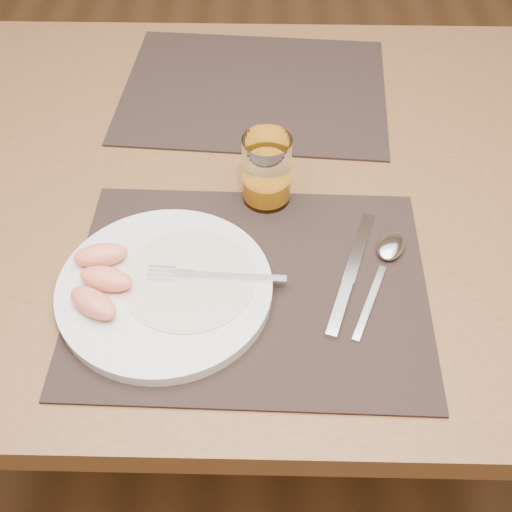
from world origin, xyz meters
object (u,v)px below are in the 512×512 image
object	(u,v)px
placemat_near	(250,286)
spoon	(388,253)
plate	(165,289)
juice_glass	(267,173)
table	(246,213)
placemat_far	(254,90)
knife	(348,281)
fork	(204,275)

from	to	relation	value
placemat_near	spoon	xyz separation A→B (m)	(0.18, 0.05, 0.01)
plate	juice_glass	distance (m)	0.22
table	spoon	size ratio (longest dim) A/B	7.53
table	placemat_far	world-z (taller)	placemat_far
knife	placemat_near	bearing A→B (deg)	-176.77
fork	knife	world-z (taller)	fork
spoon	juice_glass	bearing A→B (deg)	145.47
plate	knife	size ratio (longest dim) A/B	1.26
fork	knife	bearing A→B (deg)	2.12
placemat_far	knife	distance (m)	0.45
placemat_far	juice_glass	xyz separation A→B (m)	(0.02, -0.28, 0.05)
placemat_far	juice_glass	world-z (taller)	juice_glass
spoon	juice_glass	xyz separation A→B (m)	(-0.16, 0.11, 0.04)
spoon	table	bearing A→B (deg)	139.45
placemat_near	knife	world-z (taller)	knife
table	plate	distance (m)	0.27
placemat_far	spoon	size ratio (longest dim) A/B	2.42
table	juice_glass	world-z (taller)	juice_glass
placemat_far	juice_glass	size ratio (longest dim) A/B	4.33
placemat_near	fork	world-z (taller)	fork
fork	juice_glass	xyz separation A→B (m)	(0.08, 0.16, 0.03)
spoon	juice_glass	distance (m)	0.20
table	plate	xyz separation A→B (m)	(-0.09, -0.23, 0.10)
plate	spoon	bearing A→B (deg)	13.31
table	placemat_near	bearing A→B (deg)	-86.57
placemat_near	placemat_far	bearing A→B (deg)	90.49
plate	knife	xyz separation A→B (m)	(0.23, 0.02, -0.01)
knife	spoon	size ratio (longest dim) A/B	1.15
placemat_far	table	bearing A→B (deg)	-92.46
spoon	placemat_far	bearing A→B (deg)	115.58
placemat_near	juice_glass	bearing A→B (deg)	83.23
placemat_near	fork	size ratio (longest dim) A/B	2.57
fork	placemat_far	bearing A→B (deg)	83.14
table	fork	distance (m)	0.25
juice_glass	placemat_near	bearing A→B (deg)	-96.77
plate	table	bearing A→B (deg)	68.43
table	placemat_near	distance (m)	0.24
placemat_near	knife	bearing A→B (deg)	3.23
knife	table	bearing A→B (deg)	123.11
table	placemat_near	world-z (taller)	placemat_near
placemat_far	fork	bearing A→B (deg)	-96.86
fork	juice_glass	size ratio (longest dim) A/B	1.68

